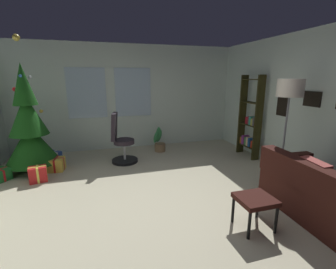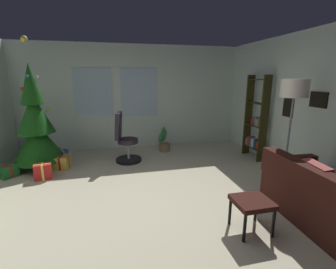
# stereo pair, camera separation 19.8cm
# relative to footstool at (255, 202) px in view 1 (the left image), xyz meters

# --- Properties ---
(ground_plane) EXTENTS (5.59, 6.29, 0.10)m
(ground_plane) POSITION_rel_footstool_xyz_m (-1.02, 0.74, -0.40)
(ground_plane) COLOR beige
(wall_back_with_windows) EXTENTS (5.59, 0.12, 2.62)m
(wall_back_with_windows) POSITION_rel_footstool_xyz_m (-1.03, 3.93, 0.97)
(wall_back_with_windows) COLOR silver
(wall_back_with_windows) RESTS_ON ground_plane
(wall_right_with_frames) EXTENTS (0.12, 6.29, 2.62)m
(wall_right_with_frames) POSITION_rel_footstool_xyz_m (1.83, 0.74, 0.96)
(wall_right_with_frames) COLOR silver
(wall_right_with_frames) RESTS_ON ground_plane
(footstool) EXTENTS (0.43, 0.40, 0.41)m
(footstool) POSITION_rel_footstool_xyz_m (0.00, 0.00, 0.00)
(footstool) COLOR #341510
(footstool) RESTS_ON ground_plane
(holiday_tree) EXTENTS (0.97, 0.97, 2.55)m
(holiday_tree) POSITION_rel_footstool_xyz_m (-3.05, 2.83, 0.50)
(holiday_tree) COLOR #4C331E
(holiday_tree) RESTS_ON ground_plane
(gift_box_red) EXTENTS (0.32, 0.27, 0.28)m
(gift_box_red) POSITION_rel_footstool_xyz_m (-2.85, 2.21, -0.21)
(gift_box_red) COLOR red
(gift_box_red) RESTS_ON ground_plane
(gift_box_gold) EXTENTS (0.31, 0.33, 0.26)m
(gift_box_gold) POSITION_rel_footstool_xyz_m (-2.62, 2.68, -0.22)
(gift_box_gold) COLOR gold
(gift_box_gold) RESTS_ON ground_plane
(gift_box_blue) EXTENTS (0.42, 0.42, 0.21)m
(gift_box_blue) POSITION_rel_footstool_xyz_m (-2.80, 3.31, -0.25)
(gift_box_blue) COLOR #2D4C99
(gift_box_blue) RESTS_ON ground_plane
(office_chair) EXTENTS (0.56, 0.56, 1.09)m
(office_chair) POSITION_rel_footstool_xyz_m (-1.32, 2.79, 0.07)
(office_chair) COLOR black
(office_chair) RESTS_ON ground_plane
(bookshelf) EXTENTS (0.18, 0.64, 1.86)m
(bookshelf) POSITION_rel_footstool_xyz_m (1.56, 2.36, 0.46)
(bookshelf) COLOR #2C2910
(bookshelf) RESTS_ON ground_plane
(floor_lamp) EXTENTS (0.41, 0.41, 1.79)m
(floor_lamp) POSITION_rel_footstool_xyz_m (1.20, 0.92, 1.20)
(floor_lamp) COLOR slate
(floor_lamp) RESTS_ON ground_plane
(potted_plant) EXTENTS (0.32, 0.43, 0.60)m
(potted_plant) POSITION_rel_footstool_xyz_m (-0.33, 3.39, -0.10)
(potted_plant) COLOR olive
(potted_plant) RESTS_ON ground_plane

